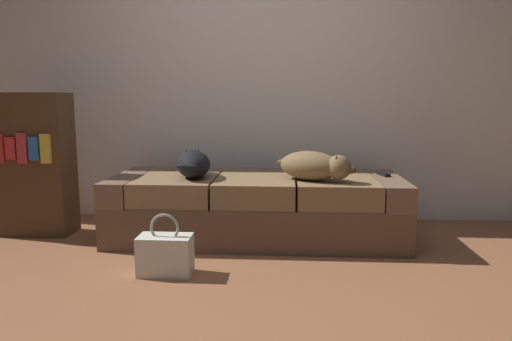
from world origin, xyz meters
The scene contains 8 objects.
ground_plane centered at (0.00, 0.00, 0.00)m, with size 10.00×10.00×0.00m, color #965C3B.
back_wall centered at (0.00, 1.81, 1.40)m, with size 6.40×0.10×2.80m, color white.
couch centered at (0.00, 1.14, 0.24)m, with size 2.17×0.86×0.48m.
dog_dark centered at (-0.47, 1.08, 0.58)m, with size 0.34×0.57×0.20m.
dog_tan centered at (0.43, 0.96, 0.58)m, with size 0.58×0.44×0.21m.
tv_remote centered at (0.96, 1.22, 0.49)m, with size 0.04×0.15×0.02m, color black.
handbag centered at (-0.50, 0.33, 0.13)m, with size 0.32×0.18×0.38m.
bookshelf centered at (-1.73, 1.14, 0.55)m, with size 0.56×0.30×1.10m.
Camera 1 is at (0.23, -2.35, 1.06)m, focal length 32.99 mm.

